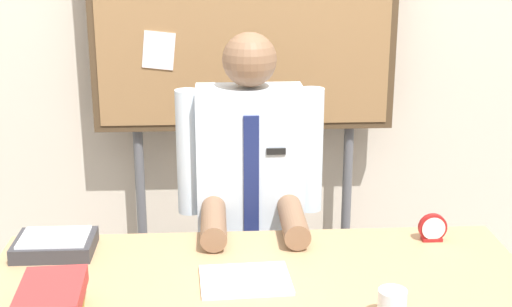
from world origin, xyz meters
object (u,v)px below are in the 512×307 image
at_px(desk, 259,304).
at_px(book_stack, 52,303).
at_px(open_notebook, 245,280).
at_px(paper_tray, 55,244).
at_px(bulletin_board, 244,10).
at_px(desk_clock, 433,229).
at_px(person, 250,227).
at_px(coffee_mug, 392,305).

xyz_separation_m(desk, book_stack, (-0.58, -0.22, 0.14)).
bearing_deg(open_notebook, paper_tray, 158.19).
relative_size(bulletin_board, paper_tray, 7.74).
height_order(desk_clock, paper_tray, desk_clock).
xyz_separation_m(desk, paper_tray, (-0.67, 0.23, 0.12)).
bearing_deg(paper_tray, book_stack, -79.21).
relative_size(bulletin_board, desk_clock, 20.52).
relative_size(desk, open_notebook, 6.18).
height_order(bulletin_board, book_stack, bulletin_board).
bearing_deg(book_stack, person, 53.80).
bearing_deg(desk_clock, coffee_mug, -117.15).
height_order(person, coffee_mug, person).
height_order(desk, desk_clock, desk_clock).
bearing_deg(person, bulletin_board, 90.00).
relative_size(person, coffee_mug, 15.60).
xyz_separation_m(desk_clock, paper_tray, (-1.28, -0.02, -0.02)).
bearing_deg(paper_tray, desk, -18.98).
bearing_deg(person, desk, -90.00).
relative_size(desk, paper_tray, 6.53).
distance_m(coffee_mug, paper_tray, 1.13).
xyz_separation_m(bulletin_board, coffee_mug, (0.35, -1.33, -0.66)).
relative_size(bulletin_board, book_stack, 7.80).
bearing_deg(bulletin_board, coffee_mug, -75.35).
xyz_separation_m(desk_clock, coffee_mug, (-0.27, -0.52, 0.00)).
height_order(desk, person, person).
height_order(desk, open_notebook, open_notebook).
xyz_separation_m(desk, person, (0.00, 0.58, 0.01)).
distance_m(book_stack, paper_tray, 0.46).
distance_m(bulletin_board, book_stack, 1.55).
distance_m(person, open_notebook, 0.61).
bearing_deg(person, open_notebook, -94.21).
distance_m(desk, bulletin_board, 1.33).
bearing_deg(desk_clock, book_stack, -158.68).
bearing_deg(open_notebook, book_stack, -159.97).
distance_m(open_notebook, paper_tray, 0.67).
height_order(desk_clock, coffee_mug, desk_clock).
bearing_deg(person, coffee_mug, -67.66).
relative_size(book_stack, open_notebook, 0.94).
height_order(open_notebook, coffee_mug, coffee_mug).
xyz_separation_m(person, paper_tray, (-0.67, -0.35, 0.10)).
height_order(desk, bulletin_board, bulletin_board).
bearing_deg(desk, desk_clock, 22.21).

